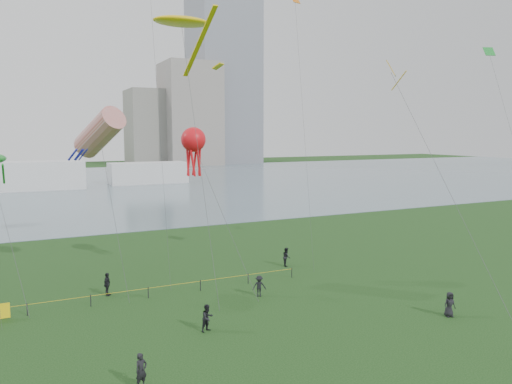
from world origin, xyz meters
name	(u,v)px	position (x,y,z in m)	size (l,w,h in m)	color
ground_plane	(341,368)	(0.00, 0.00, 0.00)	(400.00, 400.00, 0.00)	black
lake	(86,185)	(0.00, 100.00, 0.02)	(400.00, 120.00, 0.08)	slate
tower	(223,10)	(62.00, 168.00, 60.00)	(24.00, 24.00, 120.00)	slate
building_mid	(190,114)	(46.00, 162.00, 19.00)	(20.00, 20.00, 38.00)	gray
building_low	(150,128)	(32.00, 168.00, 14.00)	(16.00, 18.00, 28.00)	slate
pavilion_left	(29,176)	(-12.00, 95.00, 3.00)	(22.00, 8.00, 6.00)	silver
pavilion_right	(148,173)	(14.00, 98.00, 2.50)	(18.00, 7.00, 5.00)	silver
fence	(58,303)	(-12.35, 15.10, 0.55)	(24.07, 0.07, 1.05)	black
spectator_a	(208,318)	(-4.47, 7.50, 0.84)	(0.81, 0.63, 1.67)	black
spectator_b	(259,286)	(1.21, 11.96, 0.78)	(1.01, 0.58, 1.56)	black
spectator_c	(107,284)	(-8.79, 17.03, 0.86)	(1.00, 0.42, 1.71)	black
spectator_d	(449,304)	(10.62, 2.92, 0.82)	(0.80, 0.52, 1.64)	black
spectator_f	(141,371)	(-9.62, 2.49, 0.85)	(0.62, 0.41, 1.70)	black
spectator_g	(286,257)	(7.13, 18.44, 0.85)	(0.82, 0.64, 1.70)	black
kite_stingray	(182,23)	(-1.62, 20.46, 20.87)	(4.72, 11.69, 21.34)	#3F3F42
kite_windsock	(100,133)	(-8.56, 19.60, 11.96)	(4.36, 7.53, 13.95)	#3F3F42
kite_octopus	(193,141)	(-1.58, 18.18, 11.31)	(3.24, 8.23, 12.40)	#3F3F42
kite_delta	(398,83)	(11.43, 9.40, 15.64)	(4.67, 16.80, 17.39)	#3F3F42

